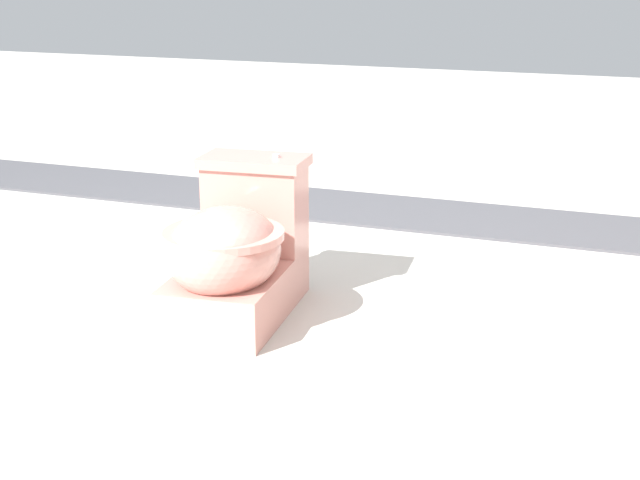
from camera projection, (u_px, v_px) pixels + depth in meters
ground_plane at (222, 307)px, 3.10m from camera, size 14.00×14.00×0.00m
gravel_strip at (447, 217)px, 4.15m from camera, size 0.56×8.00×0.01m
toilet at (235, 254)px, 2.96m from camera, size 0.66×0.43×0.52m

